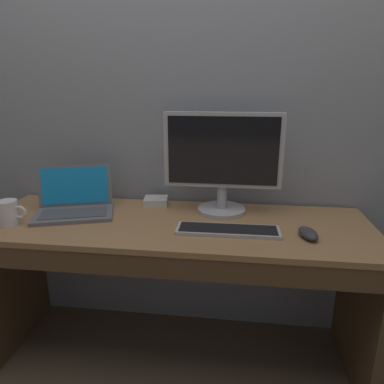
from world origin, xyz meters
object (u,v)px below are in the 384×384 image
(wired_keyboard, at_px, (228,230))
(computer_mouse, at_px, (308,233))
(laptop_space_gray, at_px, (74,204))
(external_drive_box, at_px, (156,201))
(coffee_mug, at_px, (9,213))
(external_monitor, at_px, (223,161))

(wired_keyboard, height_order, computer_mouse, computer_mouse)
(laptop_space_gray, distance_m, wired_keyboard, 0.73)
(external_drive_box, bearing_deg, laptop_space_gray, -153.51)
(laptop_space_gray, xyz_separation_m, coffee_mug, (-0.22, -0.16, 0.01))
(laptop_space_gray, bearing_deg, external_drive_box, 26.49)
(external_monitor, relative_size, external_drive_box, 4.62)
(external_monitor, xyz_separation_m, coffee_mug, (-0.90, -0.26, -0.20))
(external_monitor, height_order, wired_keyboard, external_monitor)
(external_monitor, xyz_separation_m, computer_mouse, (0.35, -0.24, -0.23))
(external_monitor, bearing_deg, laptop_space_gray, -172.14)
(computer_mouse, relative_size, external_drive_box, 1.04)
(laptop_space_gray, height_order, wired_keyboard, laptop_space_gray)
(computer_mouse, height_order, external_drive_box, computer_mouse)
(laptop_space_gray, bearing_deg, external_monitor, 7.86)
(external_monitor, bearing_deg, external_drive_box, 166.54)
(laptop_space_gray, distance_m, external_monitor, 0.72)
(computer_mouse, bearing_deg, laptop_space_gray, 157.98)
(wired_keyboard, bearing_deg, external_drive_box, 140.91)
(wired_keyboard, relative_size, coffee_mug, 3.36)
(laptop_space_gray, xyz_separation_m, external_monitor, (0.68, 0.09, 0.21))
(external_monitor, xyz_separation_m, wired_keyboard, (0.04, -0.22, -0.24))
(wired_keyboard, distance_m, external_drive_box, 0.48)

